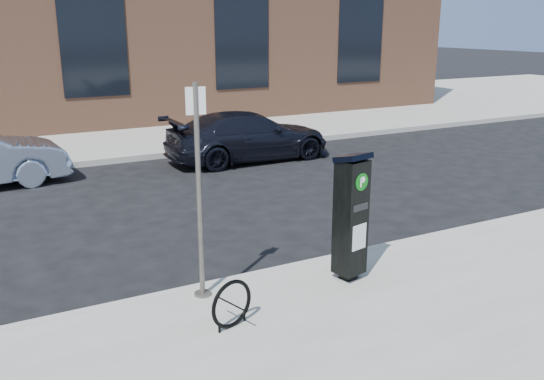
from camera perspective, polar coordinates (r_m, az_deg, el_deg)
ground at (r=8.26m, az=1.01°, el=-8.54°), size 120.00×120.00×0.00m
sidewalk_far at (r=21.16m, az=-17.71°, el=6.24°), size 60.00×12.00×0.15m
curb_near at (r=8.22m, az=1.08°, el=-8.12°), size 60.00×0.12×0.16m
curb_far at (r=15.41m, az=-13.54°, el=3.07°), size 60.00×0.12×0.16m
building at (r=23.85m, az=-19.98°, el=16.94°), size 28.00×10.05×8.25m
parking_kiosk at (r=7.59m, az=7.82°, el=-2.50°), size 0.47×0.43×1.74m
sign_pole at (r=6.97m, az=-7.24°, el=-0.48°), size 0.24×0.21×2.67m
bike_rack at (r=6.59m, az=-4.01°, el=-11.22°), size 0.56×0.21×0.57m
car_dark at (r=15.04m, az=-2.34°, el=5.37°), size 4.39×1.82×1.27m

